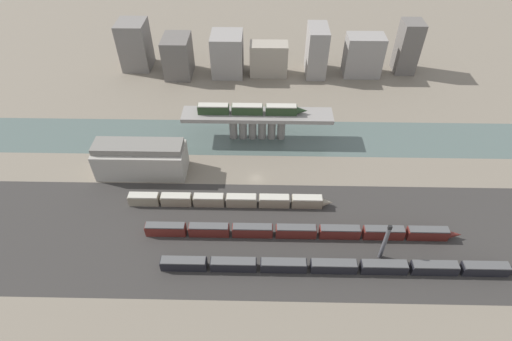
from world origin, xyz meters
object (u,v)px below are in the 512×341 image
train_on_bridge (251,109)px  train_yard_mid (300,231)px  train_yard_far (229,200)px  warehouse_building (141,159)px  train_yard_near (339,266)px  signal_tower (385,243)px

train_on_bridge → train_yard_mid: bearing=-71.6°
train_yard_far → warehouse_building: warehouse_building is taller
train_yard_near → train_yard_far: (-31.35, 23.36, 0.16)m
train_yard_near → signal_tower: signal_tower is taller
train_on_bridge → train_yard_mid: 49.96m
signal_tower → train_yard_far: bearing=156.5°
warehouse_building → signal_tower: 80.91m
signal_tower → train_yard_near: bearing=-159.5°
train_on_bridge → warehouse_building: (-36.39, -19.65, -6.88)m
train_on_bridge → train_yard_far: size_ratio=0.62×
train_yard_mid → warehouse_building: bearing=152.8°
train_yard_near → signal_tower: bearing=20.5°
train_on_bridge → train_yard_near: size_ratio=0.40×
train_yard_far → warehouse_building: (-30.24, 14.79, 3.88)m
train_yard_mid → train_yard_far: 24.60m
train_yard_mid → signal_tower: 23.33m
train_on_bridge → train_yard_mid: train_on_bridge is taller
train_yard_far → signal_tower: (43.33, -18.88, 4.61)m
warehouse_building → train_yard_far: bearing=-26.1°
train_yard_near → train_yard_far: bearing=143.3°
train_yard_near → signal_tower: size_ratio=7.25×
train_yard_near → train_yard_mid: train_yard_mid is taller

